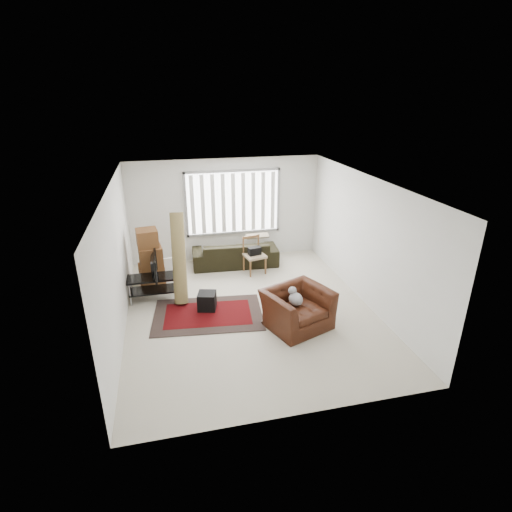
{
  "coord_description": "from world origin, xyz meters",
  "views": [
    {
      "loc": [
        -1.54,
        -7.12,
        4.25
      ],
      "look_at": [
        0.22,
        0.42,
        1.05
      ],
      "focal_mm": 28.0,
      "sensor_mm": 36.0,
      "label": 1
    }
  ],
  "objects_px": {
    "side_chair": "(254,254)",
    "armchair": "(297,306)",
    "moving_boxes": "(150,260)",
    "sofa": "(235,250)",
    "tv_stand": "(153,283)"
  },
  "relations": [
    {
      "from": "sofa",
      "to": "side_chair",
      "type": "bearing_deg",
      "value": 126.67
    },
    {
      "from": "tv_stand",
      "to": "side_chair",
      "type": "height_order",
      "value": "side_chair"
    },
    {
      "from": "moving_boxes",
      "to": "side_chair",
      "type": "xyz_separation_m",
      "value": [
        2.5,
        0.16,
        -0.13
      ]
    },
    {
      "from": "sofa",
      "to": "armchair",
      "type": "height_order",
      "value": "armchair"
    },
    {
      "from": "side_chair",
      "to": "armchair",
      "type": "relative_size",
      "value": 0.63
    },
    {
      "from": "sofa",
      "to": "armchair",
      "type": "distance_m",
      "value": 3.28
    },
    {
      "from": "tv_stand",
      "to": "moving_boxes",
      "type": "xyz_separation_m",
      "value": [
        -0.04,
        0.72,
        0.25
      ]
    },
    {
      "from": "moving_boxes",
      "to": "armchair",
      "type": "relative_size",
      "value": 0.94
    },
    {
      "from": "tv_stand",
      "to": "armchair",
      "type": "relative_size",
      "value": 0.73
    },
    {
      "from": "armchair",
      "to": "side_chair",
      "type": "bearing_deg",
      "value": 74.48
    },
    {
      "from": "side_chair",
      "to": "armchair",
      "type": "bearing_deg",
      "value": -96.6
    },
    {
      "from": "tv_stand",
      "to": "armchair",
      "type": "height_order",
      "value": "armchair"
    },
    {
      "from": "moving_boxes",
      "to": "sofa",
      "type": "bearing_deg",
      "value": 19.05
    },
    {
      "from": "tv_stand",
      "to": "moving_boxes",
      "type": "height_order",
      "value": "moving_boxes"
    },
    {
      "from": "sofa",
      "to": "side_chair",
      "type": "distance_m",
      "value": 0.7
    }
  ]
}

